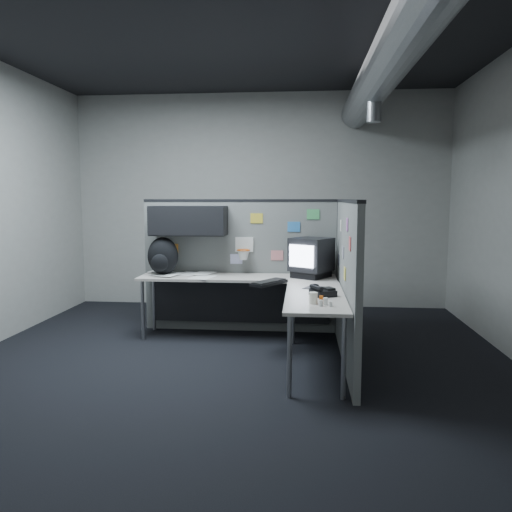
# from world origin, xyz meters

# --- Properties ---
(room) EXTENTS (5.62, 5.62, 3.22)m
(room) POSITION_xyz_m (0.56, 0.00, 2.10)
(room) COLOR black
(room) RESTS_ON ground
(partition_back) EXTENTS (2.44, 0.42, 1.63)m
(partition_back) POSITION_xyz_m (-0.25, 1.23, 1.00)
(partition_back) COLOR slate
(partition_back) RESTS_ON ground
(partition_right) EXTENTS (0.07, 2.23, 1.63)m
(partition_right) POSITION_xyz_m (1.10, 0.22, 0.82)
(partition_right) COLOR slate
(partition_right) RESTS_ON ground
(desk) EXTENTS (2.31, 2.11, 0.73)m
(desk) POSITION_xyz_m (0.15, 0.70, 0.61)
(desk) COLOR #BCB3AA
(desk) RESTS_ON ground
(monitor) EXTENTS (0.55, 0.55, 0.46)m
(monitor) POSITION_xyz_m (0.76, 0.99, 0.97)
(monitor) COLOR black
(monitor) RESTS_ON desk
(keyboard) EXTENTS (0.39, 0.49, 0.04)m
(keyboard) POSITION_xyz_m (0.31, 0.47, 0.75)
(keyboard) COLOR black
(keyboard) RESTS_ON desk
(mouse) EXTENTS (0.24, 0.26, 0.05)m
(mouse) POSITION_xyz_m (0.78, 0.30, 0.75)
(mouse) COLOR black
(mouse) RESTS_ON desk
(phone) EXTENTS (0.26, 0.27, 0.10)m
(phone) POSITION_xyz_m (0.85, -0.11, 0.77)
(phone) COLOR black
(phone) RESTS_ON desk
(bottles) EXTENTS (0.12, 0.14, 0.07)m
(bottles) POSITION_xyz_m (0.84, -0.53, 0.76)
(bottles) COLOR silver
(bottles) RESTS_ON desk
(cup) EXTENTS (0.09, 0.09, 0.10)m
(cup) POSITION_xyz_m (0.76, -0.47, 0.78)
(cup) COLOR white
(cup) RESTS_ON desk
(papers) EXTENTS (0.89, 0.73, 0.02)m
(papers) POSITION_xyz_m (-0.79, 1.05, 0.74)
(papers) COLOR white
(papers) RESTS_ON desk
(backpack) EXTENTS (0.44, 0.42, 0.45)m
(backpack) POSITION_xyz_m (-1.00, 1.00, 0.95)
(backpack) COLOR black
(backpack) RESTS_ON desk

